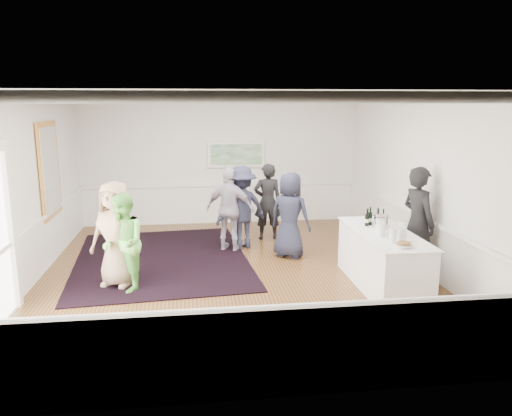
{
  "coord_description": "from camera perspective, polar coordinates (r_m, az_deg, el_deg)",
  "views": [
    {
      "loc": [
        -0.71,
        -8.7,
        3.08
      ],
      "look_at": [
        0.43,
        0.2,
        1.17
      ],
      "focal_mm": 35.0,
      "sensor_mm": 36.0,
      "label": 1
    }
  ],
  "objects": [
    {
      "name": "guest_green",
      "position": [
        8.49,
        -14.91,
        -3.86
      ],
      "size": [
        0.86,
        0.97,
        1.64
      ],
      "primitive_type": "imported",
      "rotation": [
        0.0,
        0.0,
        -1.21
      ],
      "color": "#6FCD52",
      "rests_on": "floor"
    },
    {
      "name": "guest_dark_a",
      "position": [
        10.6,
        -1.67,
        0.06
      ],
      "size": [
        1.32,
        1.07,
        1.78
      ],
      "primitive_type": "imported",
      "rotation": [
        0.0,
        0.0,
        3.56
      ],
      "color": "#212337",
      "rests_on": "floor"
    },
    {
      "name": "wall_back",
      "position": [
        12.81,
        -4.09,
        5.33
      ],
      "size": [
        7.0,
        0.02,
        3.2
      ],
      "primitive_type": "cube",
      "color": "white",
      "rests_on": "floor"
    },
    {
      "name": "juice_pitchers",
      "position": [
        8.23,
        15.23,
        -2.5
      ],
      "size": [
        0.45,
        0.67,
        0.24
      ],
      "color": "#61B13F",
      "rests_on": "serving_table"
    },
    {
      "name": "ice_bucket",
      "position": [
        8.78,
        14.07,
        -1.57
      ],
      "size": [
        0.26,
        0.26,
        0.25
      ],
      "primitive_type": "cylinder",
      "color": "silver",
      "rests_on": "serving_table"
    },
    {
      "name": "wine_bottles",
      "position": [
        9.03,
        13.28,
        -0.91
      ],
      "size": [
        0.38,
        0.28,
        0.31
      ],
      "color": "black",
      "rests_on": "serving_table"
    },
    {
      "name": "mirror",
      "position": [
        10.45,
        -22.5,
        4.05
      ],
      "size": [
        0.05,
        1.25,
        1.85
      ],
      "color": "gold",
      "rests_on": "wall_left"
    },
    {
      "name": "guest_lilac",
      "position": [
        10.43,
        -2.98,
        -0.17
      ],
      "size": [
        1.12,
        0.8,
        1.77
      ],
      "primitive_type": "imported",
      "rotation": [
        0.0,
        0.0,
        2.74
      ],
      "color": "#B4A7BB",
      "rests_on": "floor"
    },
    {
      "name": "wainscoting",
      "position": [
        9.1,
        -2.52,
        -4.48
      ],
      "size": [
        7.0,
        8.0,
        1.0
      ],
      "primitive_type": null,
      "color": "white",
      "rests_on": "floor"
    },
    {
      "name": "area_rug",
      "position": [
        10.2,
        -10.71,
        -5.74
      ],
      "size": [
        3.67,
        4.62,
        0.02
      ],
      "primitive_type": "cube",
      "rotation": [
        0.0,
        0.0,
        0.08
      ],
      "color": "black",
      "rests_on": "floor"
    },
    {
      "name": "guest_dark_b",
      "position": [
        11.31,
        1.33,
        0.73
      ],
      "size": [
        0.64,
        0.42,
        1.74
      ],
      "primitive_type": "imported",
      "rotation": [
        0.0,
        0.0,
        3.13
      ],
      "color": "black",
      "rests_on": "floor"
    },
    {
      "name": "guest_navy",
      "position": [
        10.03,
        3.89,
        -0.8
      ],
      "size": [
        1.01,
        0.93,
        1.73
      ],
      "primitive_type": "imported",
      "rotation": [
        0.0,
        0.0,
        2.53
      ],
      "color": "#212337",
      "rests_on": "floor"
    },
    {
      "name": "wall_left",
      "position": [
        9.26,
        -24.74,
        1.68
      ],
      "size": [
        0.02,
        8.0,
        3.2
      ],
      "primitive_type": "cube",
      "color": "white",
      "rests_on": "floor"
    },
    {
      "name": "nut_bowl",
      "position": [
        7.78,
        16.56,
        -4.06
      ],
      "size": [
        0.26,
        0.26,
        0.07
      ],
      "color": "white",
      "rests_on": "serving_table"
    },
    {
      "name": "bartender",
      "position": [
        9.22,
        18.02,
        -1.64
      ],
      "size": [
        0.66,
        0.83,
        2.0
      ],
      "primitive_type": "imported",
      "rotation": [
        0.0,
        0.0,
        1.84
      ],
      "color": "black",
      "rests_on": "floor"
    },
    {
      "name": "ceiling",
      "position": [
        8.73,
        -2.69,
        12.77
      ],
      "size": [
        7.0,
        8.0,
        0.02
      ],
      "primitive_type": "cube",
      "color": "white",
      "rests_on": "wall_back"
    },
    {
      "name": "floor",
      "position": [
        9.26,
        -2.5,
        -7.45
      ],
      "size": [
        8.0,
        8.0,
        0.0
      ],
      "primitive_type": "plane",
      "color": "brown",
      "rests_on": "ground"
    },
    {
      "name": "guest_tan",
      "position": [
        8.74,
        -15.72,
        -2.89
      ],
      "size": [
        1.03,
        0.87,
        1.81
      ],
      "primitive_type": "imported",
      "rotation": [
        0.0,
        0.0,
        -0.39
      ],
      "color": "tan",
      "rests_on": "floor"
    },
    {
      "name": "serving_table",
      "position": [
        8.72,
        14.25,
        -5.71
      ],
      "size": [
        0.9,
        2.37,
        0.96
      ],
      "color": "white",
      "rests_on": "floor"
    },
    {
      "name": "wall_front",
      "position": [
        4.98,
        1.27,
        -5.31
      ],
      "size": [
        7.0,
        0.02,
        3.2
      ],
      "primitive_type": "cube",
      "color": "white",
      "rests_on": "floor"
    },
    {
      "name": "landscape_painting",
      "position": [
        12.76,
        -2.28,
        6.15
      ],
      "size": [
        1.44,
        0.06,
        0.66
      ],
      "color": "white",
      "rests_on": "wall_back"
    },
    {
      "name": "wall_right",
      "position": [
        9.78,
        18.33,
        2.68
      ],
      "size": [
        0.02,
        8.0,
        3.2
      ],
      "primitive_type": "cube",
      "color": "white",
      "rests_on": "floor"
    }
  ]
}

